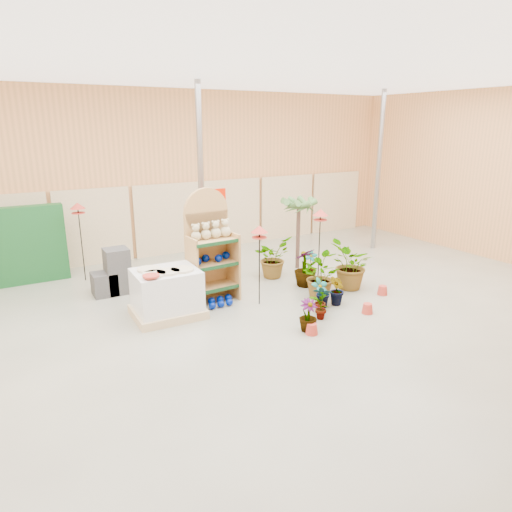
{
  "coord_description": "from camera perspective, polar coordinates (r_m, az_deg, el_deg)",
  "views": [
    {
      "loc": [
        -4.13,
        -6.19,
        3.57
      ],
      "look_at": [
        0.3,
        1.5,
        1.0
      ],
      "focal_mm": 32.0,
      "sensor_mm": 36.0,
      "label": 1
    }
  ],
  "objects": [
    {
      "name": "potted_plant_6",
      "position": [
        10.97,
        2.07,
        -0.15
      ],
      "size": [
        1.15,
        1.1,
        0.99
      ],
      "primitive_type": "imported",
      "rotation": [
        0.0,
        0.0,
        0.5
      ],
      "color": "#436D33",
      "rests_on": "ground"
    },
    {
      "name": "trellis_stock",
      "position": [
        11.7,
        -27.49,
        1.11
      ],
      "size": [
        2.0,
        0.3,
        1.8
      ],
      "primitive_type": "cube",
      "color": "#134C1F",
      "rests_on": "ground"
    },
    {
      "name": "pallet_stack",
      "position": [
        8.9,
        -11.09,
        -4.61
      ],
      "size": [
        1.32,
        1.11,
        0.96
      ],
      "rotation": [
        0.0,
        0.0,
        -0.02
      ],
      "color": "tan",
      "rests_on": "ground"
    },
    {
      "name": "palm",
      "position": [
        11.45,
        5.38,
        6.42
      ],
      "size": [
        0.7,
        0.7,
        1.91
      ],
      "color": "#50372C",
      "rests_on": "ground"
    },
    {
      "name": "charcoal_planters",
      "position": [
        10.38,
        -17.42,
        -2.3
      ],
      "size": [
        0.8,
        0.5,
        1.0
      ],
      "color": "#323233",
      "rests_on": "ground"
    },
    {
      "name": "bird_table_back",
      "position": [
        11.18,
        -21.38,
        5.56
      ],
      "size": [
        0.34,
        0.34,
        1.86
      ],
      "color": "black",
      "rests_on": "ground"
    },
    {
      "name": "gazing_balls_floor",
      "position": [
        9.41,
        -4.47,
        -5.71
      ],
      "size": [
        0.63,
        0.39,
        0.15
      ],
      "color": "#00157E",
      "rests_on": "ground"
    },
    {
      "name": "potted_plant_3",
      "position": [
        10.41,
        6.18,
        -1.42
      ],
      "size": [
        0.58,
        0.58,
        0.88
      ],
      "primitive_type": "imported",
      "rotation": [
        0.0,
        0.0,
        3.33
      ],
      "color": "#436D33",
      "rests_on": "ground"
    },
    {
      "name": "potted_plant_4",
      "position": [
        11.2,
        6.85,
        -0.86
      ],
      "size": [
        0.4,
        0.38,
        0.63
      ],
      "primitive_type": "imported",
      "rotation": [
        0.0,
        0.0,
        5.64
      ],
      "color": "#436D33",
      "rests_on": "ground"
    },
    {
      "name": "bird_table_right",
      "position": [
        10.15,
        8.06,
        5.1
      ],
      "size": [
        0.34,
        0.34,
        1.78
      ],
      "color": "black",
      "rests_on": "ground"
    },
    {
      "name": "potted_plant_8",
      "position": [
        8.73,
        8.23,
        -5.74
      ],
      "size": [
        0.42,
        0.43,
        0.68
      ],
      "primitive_type": "imported",
      "rotation": [
        0.0,
        0.0,
        2.28
      ],
      "color": "#436D33",
      "rests_on": "ground"
    },
    {
      "name": "bird_table_front",
      "position": [
        9.0,
        0.43,
        3.06
      ],
      "size": [
        0.34,
        0.34,
        1.65
      ],
      "color": "black",
      "rests_on": "ground"
    },
    {
      "name": "potted_plant_10",
      "position": [
        10.32,
        11.8,
        -1.15
      ],
      "size": [
        1.33,
        1.31,
        1.12
      ],
      "primitive_type": "imported",
      "rotation": [
        0.0,
        0.0,
        3.79
      ],
      "color": "#436D33",
      "rests_on": "ground"
    },
    {
      "name": "potted_plant_7",
      "position": [
        8.24,
        6.51,
        -7.4
      ],
      "size": [
        0.33,
        0.33,
        0.59
      ],
      "primitive_type": "imported",
      "rotation": [
        0.0,
        0.0,
        6.27
      ],
      "color": "#436D33",
      "rests_on": "ground"
    },
    {
      "name": "potted_plant_0",
      "position": [
        8.99,
        7.97,
        -4.96
      ],
      "size": [
        0.38,
        0.26,
        0.71
      ],
      "primitive_type": "imported",
      "rotation": [
        0.0,
        0.0,
        0.01
      ],
      "color": "#436D33",
      "rests_on": "ground"
    },
    {
      "name": "potted_plant_2",
      "position": [
        9.77,
        7.79,
        -2.46
      ],
      "size": [
        0.94,
        1.02,
        0.95
      ],
      "primitive_type": "imported",
      "rotation": [
        0.0,
        0.0,
        1.31
      ],
      "color": "#436D33",
      "rests_on": "ground"
    },
    {
      "name": "potted_plant_9",
      "position": [
        9.43,
        10.13,
        -4.25
      ],
      "size": [
        0.39,
        0.43,
        0.65
      ],
      "primitive_type": "imported",
      "rotation": [
        0.0,
        0.0,
        4.37
      ],
      "color": "#436D33",
      "rests_on": "ground"
    },
    {
      "name": "room",
      "position": [
        8.32,
        0.24,
        6.78
      ],
      "size": [
        15.2,
        12.1,
        4.7
      ],
      "color": "gray",
      "rests_on": "ground"
    },
    {
      "name": "display_shelf",
      "position": [
        9.49,
        -5.87,
        0.79
      ],
      "size": [
        1.02,
        0.68,
        2.34
      ],
      "rotation": [
        0.0,
        0.0,
        0.07
      ],
      "color": "#A87C46",
      "rests_on": "ground"
    },
    {
      "name": "teddy_bears",
      "position": [
        9.3,
        -5.49,
        3.1
      ],
      "size": [
        0.87,
        0.23,
        0.37
      ],
      "color": "tan",
      "rests_on": "display_shelf"
    },
    {
      "name": "gazing_balls_shelf",
      "position": [
        9.41,
        -5.51,
        -0.28
      ],
      "size": [
        0.86,
        0.29,
        0.16
      ],
      "color": "#00157E",
      "rests_on": "display_shelf"
    },
    {
      "name": "potted_plant_1",
      "position": [
        9.27,
        8.37,
        -4.61
      ],
      "size": [
        0.42,
        0.44,
        0.62
      ],
      "primitive_type": "imported",
      "rotation": [
        0.0,
        0.0,
        4.12
      ],
      "color": "#436D33",
      "rests_on": "ground"
    },
    {
      "name": "offer_sign",
      "position": [
        10.29,
        -5.1,
        4.88
      ],
      "size": [
        0.5,
        0.08,
        2.2
      ],
      "color": "gray",
      "rests_on": "ground"
    }
  ]
}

